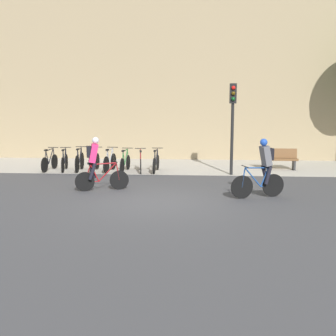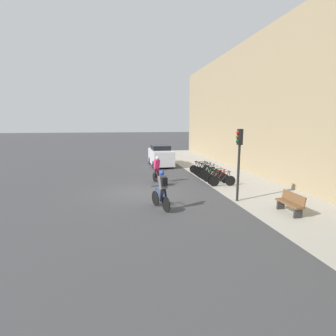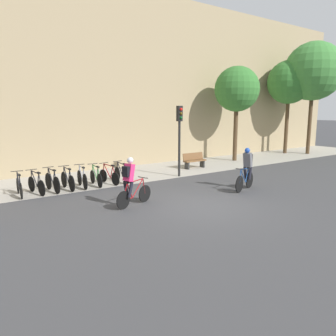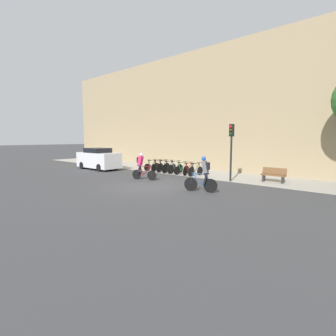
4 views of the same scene
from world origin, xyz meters
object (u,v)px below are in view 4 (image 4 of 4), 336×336
object	(u,v)px
parked_bike_5	(182,169)
traffic_light_pole	(231,142)
parked_bike_7	(196,170)
cyclist_pink	(141,165)
parked_car	(99,159)
parked_bike_3	(169,168)
cyclist_grey	(204,173)
parked_bike_4	(175,168)
parked_bike_0	(152,166)
parked_bike_1	(157,167)
parked_bike_2	(163,167)
bench	(273,175)
parked_bike_6	(188,170)

from	to	relation	value
parked_bike_5	traffic_light_pole	xyz separation A→B (m)	(4.32, -0.48, 2.08)
traffic_light_pole	parked_bike_7	bearing A→B (deg)	171.12
cyclist_pink	parked_car	xyz separation A→B (m)	(-7.01, 1.37, -0.05)
parked_bike_3	parked_bike_7	world-z (taller)	parked_bike_3
cyclist_grey	traffic_light_pole	distance (m)	4.23
parked_bike_4	parked_bike_5	bearing A→B (deg)	-0.14
traffic_light_pole	parked_bike_0	bearing A→B (deg)	176.39
cyclist_grey	parked_bike_0	size ratio (longest dim) A/B	1.10
cyclist_pink	parked_bike_1	distance (m)	4.44
cyclist_grey	parked_car	bearing A→B (deg)	170.96
parked_bike_2	parked_car	distance (m)	5.93
parked_bike_4	parked_bike_0	bearing A→B (deg)	-179.97
cyclist_grey	traffic_light_pole	bearing A→B (deg)	99.31
traffic_light_pole	parked_bike_4	bearing A→B (deg)	174.52
parked_bike_5	bench	bearing A→B (deg)	8.24
parked_bike_4	parked_bike_7	size ratio (longest dim) A/B	0.98
parked_bike_0	parked_car	world-z (taller)	parked_car
parked_bike_6	parked_bike_7	bearing A→B (deg)	0.02
parked_bike_6	parked_bike_7	distance (m)	0.64
parked_bike_5	parked_bike_6	xyz separation A→B (m)	(0.64, -0.00, -0.01)
cyclist_grey	bench	bearing A→B (deg)	74.05
parked_bike_4	parked_bike_1	bearing A→B (deg)	-179.97
parked_bike_0	traffic_light_pole	world-z (taller)	traffic_light_pole
parked_bike_5	parked_car	size ratio (longest dim) A/B	0.38
parked_bike_2	bench	world-z (taller)	parked_bike_2
parked_bike_6	bench	bearing A→B (deg)	9.13
parked_bike_3	bench	world-z (taller)	parked_bike_3
parked_bike_2	parked_bike_4	xyz separation A→B (m)	(1.28, -0.00, -0.01)
cyclist_pink	parked_bike_3	bearing A→B (deg)	104.48
parked_bike_3	parked_car	distance (m)	6.52
cyclist_grey	parked_bike_0	xyz separation A→B (m)	(-8.16, 4.37, -0.56)
parked_bike_1	parked_bike_2	xyz separation A→B (m)	(0.64, 0.00, 0.02)
parked_bike_7	parked_bike_0	bearing A→B (deg)	180.00
parked_bike_2	bench	distance (m)	8.45
parked_bike_3	parked_car	world-z (taller)	parked_car
parked_bike_3	bench	distance (m)	7.82
cyclist_pink	parked_bike_4	xyz separation A→B (m)	(-0.34, 3.79, -0.54)
cyclist_pink	parked_bike_4	size ratio (longest dim) A/B	1.07
parked_bike_0	parked_bike_7	size ratio (longest dim) A/B	0.97
cyclist_grey	parked_car	world-z (taller)	parked_car
parked_bike_3	parked_bike_6	xyz separation A→B (m)	(1.92, -0.00, -0.03)
parked_bike_1	parked_bike_6	xyz separation A→B (m)	(3.20, -0.00, -0.01)
parked_bike_2	parked_bike_5	size ratio (longest dim) A/B	1.04
cyclist_pink	parked_car	size ratio (longest dim) A/B	0.41
parked_bike_1	parked_bike_6	world-z (taller)	parked_bike_1
cyclist_pink	parked_bike_6	size ratio (longest dim) A/B	1.10
traffic_light_pole	parked_bike_6	bearing A→B (deg)	172.65
parked_bike_1	bench	bearing A→B (deg)	5.92
parked_bike_7	parked_bike_1	bearing A→B (deg)	179.99
parked_bike_1	parked_bike_5	distance (m)	2.56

